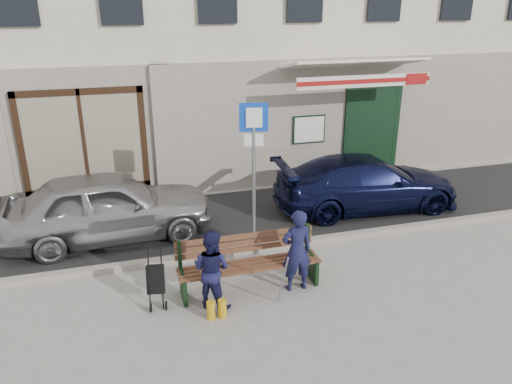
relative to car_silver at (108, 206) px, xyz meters
name	(u,v)px	position (x,y,z in m)	size (l,w,h in m)	color
ground	(287,291)	(2.79, -2.90, -0.70)	(80.00, 80.00, 0.00)	#9E9991
asphalt_lane	(240,218)	(2.79, 0.20, -0.70)	(60.00, 3.20, 0.01)	#282828
curb	(261,248)	(2.79, -1.40, -0.64)	(60.00, 0.18, 0.12)	#9E9384
car_silver	(108,206)	(0.00, 0.00, 0.00)	(1.66, 4.13, 1.41)	#A9A9AE
car_navy	(367,183)	(5.75, -0.03, -0.08)	(1.74, 4.28, 1.24)	black
parking_sign	(254,152)	(2.72, -1.15, 1.23)	(0.52, 0.14, 2.85)	gray
bench	(247,265)	(2.17, -2.64, -0.24)	(2.40, 1.17, 0.98)	brown
man	(297,251)	(2.96, -2.86, 0.02)	(0.52, 0.34, 1.44)	#141638
woman	(211,269)	(1.51, -2.95, -0.05)	(0.64, 0.50, 1.31)	#16173D
stroller	(156,281)	(0.66, -2.67, -0.27)	(0.32, 0.43, 0.97)	black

